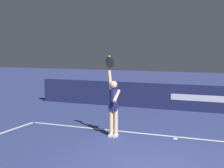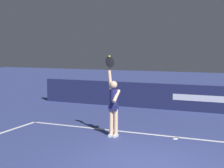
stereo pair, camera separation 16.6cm
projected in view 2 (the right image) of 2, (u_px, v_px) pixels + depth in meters
The scene contains 4 objects.
ground_plane at pixel (151, 166), 7.58m from camera, with size 60.00×60.00×0.00m, color navy.
back_wall at pixel (201, 99), 13.89m from camera, with size 14.96×0.18×1.11m.
tennis_player at pixel (113, 104), 9.99m from camera, with size 0.45×0.48×2.42m.
tennis_ball at pixel (109, 56), 9.88m from camera, with size 0.06×0.06×0.06m.
Camera 2 is at (2.14, -7.08, 2.63)m, focal length 54.22 mm.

